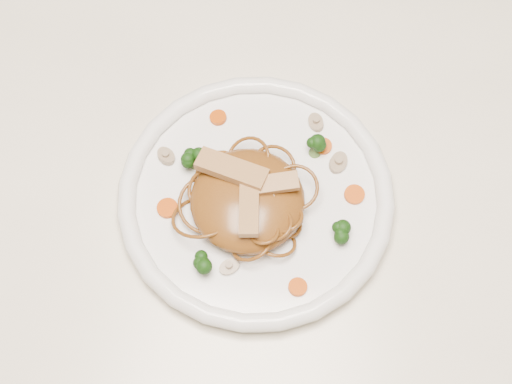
{
  "coord_description": "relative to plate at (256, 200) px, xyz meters",
  "views": [
    {
      "loc": [
        0.06,
        -0.26,
        1.53
      ],
      "look_at": [
        0.03,
        0.08,
        0.78
      ],
      "focal_mm": 53.93,
      "sensor_mm": 36.0,
      "label": 1
    }
  ],
  "objects": [
    {
      "name": "carrot_0",
      "position": [
        0.07,
        0.07,
        0.01
      ],
      "size": [
        0.03,
        0.03,
        0.0
      ],
      "primitive_type": "cylinder",
      "rotation": [
        0.0,
        0.0,
        0.37
      ],
      "color": "#C44307",
      "rests_on": "plate"
    },
    {
      "name": "mushroom_3",
      "position": [
        0.06,
        0.1,
        0.01
      ],
      "size": [
        0.03,
        0.03,
        0.01
      ],
      "primitive_type": "cylinder",
      "rotation": [
        0.0,
        0.0,
        1.93
      ],
      "color": "tan",
      "rests_on": "plate"
    },
    {
      "name": "noodle_mound",
      "position": [
        -0.01,
        -0.01,
        0.03
      ],
      "size": [
        0.14,
        0.14,
        0.04
      ],
      "primitive_type": "ellipsoid",
      "rotation": [
        0.0,
        0.0,
        -0.18
      ],
      "color": "brown",
      "rests_on": "plate"
    },
    {
      "name": "broccoli_1",
      "position": [
        -0.07,
        0.03,
        0.02
      ],
      "size": [
        0.03,
        0.03,
        0.03
      ],
      "primitive_type": null,
      "rotation": [
        0.0,
        0.0,
        -0.36
      ],
      "color": "#153F0D",
      "rests_on": "plate"
    },
    {
      "name": "chicken_c",
      "position": [
        -0.0,
        -0.03,
        0.05
      ],
      "size": [
        0.03,
        0.06,
        0.01
      ],
      "primitive_type": "cube",
      "rotation": [
        0.0,
        0.0,
        4.8
      ],
      "color": "tan",
      "rests_on": "noodle_mound"
    },
    {
      "name": "mushroom_2",
      "position": [
        -0.1,
        0.04,
        0.01
      ],
      "size": [
        0.03,
        0.03,
        0.01
      ],
      "primitive_type": "cylinder",
      "rotation": [
        0.0,
        0.0,
        -0.82
      ],
      "color": "tan",
      "rests_on": "plate"
    },
    {
      "name": "carrot_1",
      "position": [
        -0.09,
        -0.02,
        0.01
      ],
      "size": [
        0.03,
        0.03,
        0.0
      ],
      "primitive_type": "cylinder",
      "rotation": [
        0.0,
        0.0,
        -0.17
      ],
      "color": "#C44307",
      "rests_on": "plate"
    },
    {
      "name": "mushroom_1",
      "position": [
        0.09,
        0.05,
        0.01
      ],
      "size": [
        0.03,
        0.03,
        0.01
      ],
      "primitive_type": "cylinder",
      "rotation": [
        0.0,
        0.0,
        1.26
      ],
      "color": "tan",
      "rests_on": "plate"
    },
    {
      "name": "broccoli_2",
      "position": [
        -0.05,
        -0.08,
        0.02
      ],
      "size": [
        0.03,
        0.03,
        0.03
      ],
      "primitive_type": null,
      "rotation": [
        0.0,
        0.0,
        0.14
      ],
      "color": "#153F0D",
      "rests_on": "plate"
    },
    {
      "name": "carrot_4",
      "position": [
        0.05,
        -0.1,
        0.01
      ],
      "size": [
        0.02,
        0.02,
        0.0
      ],
      "primitive_type": "cylinder",
      "rotation": [
        0.0,
        0.0,
        0.13
      ],
      "color": "#C44307",
      "rests_on": "plate"
    },
    {
      "name": "carrot_2",
      "position": [
        0.11,
        0.01,
        0.01
      ],
      "size": [
        0.02,
        0.02,
        0.0
      ],
      "primitive_type": "cylinder",
      "rotation": [
        0.0,
        0.0,
        0.04
      ],
      "color": "#C44307",
      "rests_on": "plate"
    },
    {
      "name": "table",
      "position": [
        -0.03,
        -0.08,
        -0.11
      ],
      "size": [
        1.2,
        0.8,
        0.75
      ],
      "color": "white",
      "rests_on": "ground"
    },
    {
      "name": "carrot_3",
      "position": [
        -0.05,
        0.09,
        0.01
      ],
      "size": [
        0.02,
        0.02,
        0.0
      ],
      "primitive_type": "cylinder",
      "rotation": [
        0.0,
        0.0,
        -0.06
      ],
      "color": "#C44307",
      "rests_on": "plate"
    },
    {
      "name": "chicken_b",
      "position": [
        -0.03,
        0.01,
        0.05
      ],
      "size": [
        0.08,
        0.05,
        0.01
      ],
      "primitive_type": "cube",
      "rotation": [
        0.0,
        0.0,
        2.84
      ],
      "color": "tan",
      "rests_on": "noodle_mound"
    },
    {
      "name": "chicken_a",
      "position": [
        0.01,
        -0.0,
        0.05
      ],
      "size": [
        0.06,
        0.03,
        0.01
      ],
      "primitive_type": "cube",
      "rotation": [
        0.0,
        0.0,
        0.22
      ],
      "color": "tan",
      "rests_on": "noodle_mound"
    },
    {
      "name": "broccoli_3",
      "position": [
        0.09,
        -0.04,
        0.02
      ],
      "size": [
        0.03,
        0.03,
        0.03
      ],
      "primitive_type": null,
      "rotation": [
        0.0,
        0.0,
        -0.06
      ],
      "color": "#153F0D",
      "rests_on": "plate"
    },
    {
      "name": "mushroom_0",
      "position": [
        -0.02,
        -0.08,
        0.01
      ],
      "size": [
        0.03,
        0.03,
        0.01
      ],
      "primitive_type": "cylinder",
      "rotation": [
        0.0,
        0.0,
        0.6
      ],
      "color": "tan",
      "rests_on": "plate"
    },
    {
      "name": "plate",
      "position": [
        0.0,
        0.0,
        0.0
      ],
      "size": [
        0.39,
        0.39,
        0.02
      ],
      "primitive_type": "cylinder",
      "rotation": [
        0.0,
        0.0,
        -0.4
      ],
      "color": "white",
      "rests_on": "table"
    },
    {
      "name": "broccoli_0",
      "position": [
        0.06,
        0.06,
        0.02
      ],
      "size": [
        0.03,
        0.03,
        0.03
      ],
      "primitive_type": null,
      "rotation": [
        0.0,
        0.0,
        0.04
      ],
      "color": "#153F0D",
      "rests_on": "plate"
    }
  ]
}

